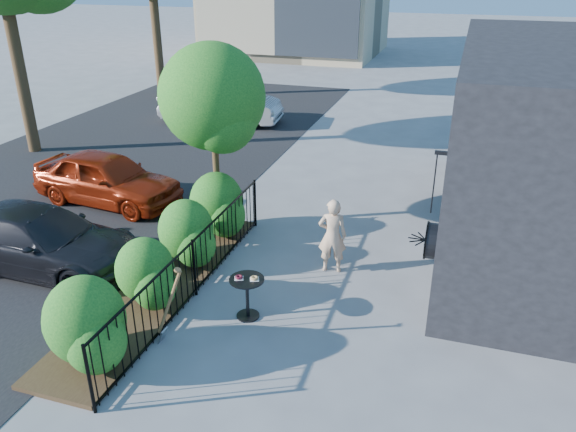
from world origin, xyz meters
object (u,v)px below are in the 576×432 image
(car_darkgrey, at_px, (39,240))
(shovel, at_px, (168,310))
(woman, at_px, (332,236))
(car_red, at_px, (107,178))
(cafe_table, at_px, (247,291))
(patio_tree, at_px, (215,104))
(car_silver, at_px, (221,104))

(car_darkgrey, bearing_deg, shovel, -111.34)
(woman, height_order, car_red, woman)
(cafe_table, bearing_deg, car_darkgrey, 175.45)
(patio_tree, xyz_separation_m, shovel, (0.98, -4.13, -2.15))
(woman, relative_size, car_silver, 0.34)
(patio_tree, height_order, woman, patio_tree)
(woman, xyz_separation_m, car_darkgrey, (-5.35, -1.58, -0.14))
(cafe_table, xyz_separation_m, shovel, (-0.88, -1.03, 0.11))
(patio_tree, distance_m, car_silver, 9.00)
(car_red, xyz_separation_m, car_silver, (-0.37, 7.63, 0.08))
(cafe_table, relative_size, shovel, 0.55)
(cafe_table, height_order, car_red, car_red)
(car_red, bearing_deg, car_silver, 9.38)
(patio_tree, bearing_deg, shovel, -76.65)
(cafe_table, bearing_deg, patio_tree, 120.95)
(patio_tree, bearing_deg, cafe_table, -59.05)
(car_silver, bearing_deg, shovel, -165.28)
(woman, xyz_separation_m, shovel, (-1.84, -2.96, -0.12))
(cafe_table, height_order, shovel, shovel)
(cafe_table, xyz_separation_m, woman, (0.96, 1.93, 0.23))
(woman, xyz_separation_m, car_red, (-5.97, 1.57, -0.10))
(car_silver, distance_m, car_darkgrey, 10.82)
(cafe_table, relative_size, woman, 0.53)
(woman, bearing_deg, car_darkgrey, 7.34)
(woman, distance_m, car_darkgrey, 5.58)
(cafe_table, bearing_deg, car_red, 145.05)
(car_red, distance_m, car_silver, 7.64)
(car_red, xyz_separation_m, car_darkgrey, (0.62, -3.15, -0.04))
(car_red, relative_size, car_darkgrey, 0.91)
(car_silver, bearing_deg, cafe_table, -159.80)
(car_silver, bearing_deg, car_darkgrey, 179.65)
(car_red, bearing_deg, car_darkgrey, -162.36)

